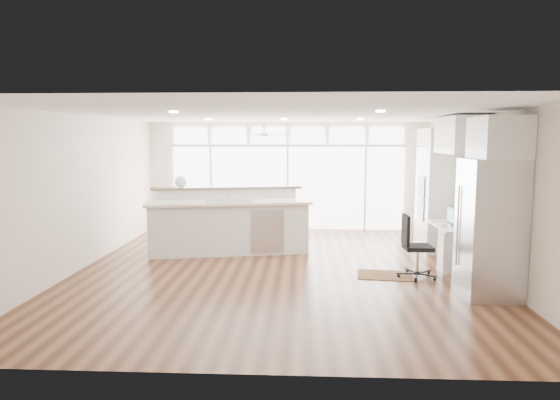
{
  "coord_description": "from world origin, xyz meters",
  "views": [
    {
      "loc": [
        0.43,
        -8.59,
        2.28
      ],
      "look_at": [
        -0.03,
        0.6,
        1.16
      ],
      "focal_mm": 32.0,
      "sensor_mm": 36.0,
      "label": 1
    }
  ],
  "objects": [
    {
      "name": "refrigerator",
      "position": [
        3.11,
        -1.35,
        1.0
      ],
      "size": [
        0.76,
        0.9,
        2.0
      ],
      "primitive_type": "cube",
      "color": "silver",
      "rests_on": "floor"
    },
    {
      "name": "keyboard",
      "position": [
        2.88,
        0.3,
        0.77
      ],
      "size": [
        0.12,
        0.31,
        0.02
      ],
      "primitive_type": "cube",
      "rotation": [
        0.0,
        0.0,
        -0.02
      ],
      "color": "silver",
      "rests_on": "desk_nook"
    },
    {
      "name": "upper_cabinets",
      "position": [
        3.17,
        0.3,
        2.35
      ],
      "size": [
        0.64,
        1.3,
        0.64
      ],
      "primitive_type": "cube",
      "color": "white",
      "rests_on": "wall_right"
    },
    {
      "name": "oven_cabinet",
      "position": [
        3.17,
        1.8,
        1.25
      ],
      "size": [
        0.64,
        1.2,
        2.5
      ],
      "primitive_type": "cube",
      "color": "white",
      "rests_on": "floor"
    },
    {
      "name": "glass_wall",
      "position": [
        0.0,
        3.94,
        1.05
      ],
      "size": [
        5.8,
        0.06,
        2.08
      ],
      "primitive_type": "cube",
      "color": "white",
      "rests_on": "wall_back"
    },
    {
      "name": "fridge_cabinet",
      "position": [
        3.17,
        -1.35,
        2.3
      ],
      "size": [
        0.64,
        0.9,
        0.6
      ],
      "primitive_type": "cube",
      "color": "white",
      "rests_on": "wall_right"
    },
    {
      "name": "framed_photos",
      "position": [
        3.46,
        0.92,
        1.4
      ],
      "size": [
        0.06,
        0.22,
        0.8
      ],
      "primitive_type": "cube",
      "color": "black",
      "rests_on": "wall_right"
    },
    {
      "name": "rug",
      "position": [
        1.78,
        -0.34,
        0.01
      ],
      "size": [
        0.96,
        0.74,
        0.01
      ],
      "primitive_type": "cube",
      "rotation": [
        0.0,
        0.0,
        -0.11
      ],
      "color": "#3B2412",
      "rests_on": "floor"
    },
    {
      "name": "wall_front",
      "position": [
        0.0,
        -4.0,
        1.35
      ],
      "size": [
        7.0,
        0.04,
        2.7
      ],
      "primitive_type": "cube",
      "color": "silver",
      "rests_on": "floor"
    },
    {
      "name": "office_chair",
      "position": [
        2.3,
        -0.46,
        0.52
      ],
      "size": [
        0.56,
        0.52,
        1.05
      ],
      "primitive_type": "cube",
      "rotation": [
        0.0,
        0.0,
        0.04
      ],
      "color": "black",
      "rests_on": "floor"
    },
    {
      "name": "desk_window",
      "position": [
        3.46,
        0.3,
        1.55
      ],
      "size": [
        0.04,
        0.85,
        0.85
      ],
      "primitive_type": "cube",
      "color": "silver",
      "rests_on": "wall_right"
    },
    {
      "name": "fishbowl",
      "position": [
        -2.1,
        1.45,
        1.41
      ],
      "size": [
        0.31,
        0.31,
        0.24
      ],
      "primitive_type": "sphere",
      "rotation": [
        0.0,
        0.0,
        0.35
      ],
      "color": "silver",
      "rests_on": "kitchen_island"
    },
    {
      "name": "wall_right",
      "position": [
        3.5,
        0.0,
        1.35
      ],
      "size": [
        0.04,
        8.0,
        2.7
      ],
      "primitive_type": "cube",
      "color": "silver",
      "rests_on": "floor"
    },
    {
      "name": "ceiling_fan",
      "position": [
        -0.5,
        2.8,
        2.48
      ],
      "size": [
        1.16,
        1.16,
        0.32
      ],
      "primitive_type": "cube",
      "color": "silver",
      "rests_on": "ceiling"
    },
    {
      "name": "potted_plant",
      "position": [
        3.17,
        1.8,
        2.63
      ],
      "size": [
        0.33,
        0.36,
        0.26
      ],
      "primitive_type": "imported",
      "rotation": [
        0.0,
        0.0,
        -0.08
      ],
      "color": "#2B5C27",
      "rests_on": "oven_cabinet"
    },
    {
      "name": "wall_back",
      "position": [
        0.0,
        4.0,
        1.35
      ],
      "size": [
        7.0,
        0.04,
        2.7
      ],
      "primitive_type": "cube",
      "color": "silver",
      "rests_on": "floor"
    },
    {
      "name": "transom_row",
      "position": [
        0.0,
        3.94,
        2.38
      ],
      "size": [
        5.9,
        0.06,
        0.4
      ],
      "primitive_type": "cube",
      "color": "white",
      "rests_on": "wall_back"
    },
    {
      "name": "kitchen_island",
      "position": [
        -1.09,
        1.25,
        0.65
      ],
      "size": [
        3.43,
        1.85,
        1.29
      ],
      "primitive_type": "cube",
      "rotation": [
        0.0,
        0.0,
        0.2
      ],
      "color": "white",
      "rests_on": "floor"
    },
    {
      "name": "floor",
      "position": [
        0.0,
        0.0,
        -0.01
      ],
      "size": [
        7.0,
        8.0,
        0.02
      ],
      "primitive_type": "cube",
      "color": "#402213",
      "rests_on": "ground"
    },
    {
      "name": "ceiling",
      "position": [
        0.0,
        0.0,
        2.7
      ],
      "size": [
        7.0,
        8.0,
        0.02
      ],
      "primitive_type": "cube",
      "color": "white",
      "rests_on": "wall_back"
    },
    {
      "name": "recessed_lights",
      "position": [
        0.0,
        0.2,
        2.68
      ],
      "size": [
        3.4,
        3.0,
        0.02
      ],
      "primitive_type": "cube",
      "color": "#F3E9CE",
      "rests_on": "ceiling"
    },
    {
      "name": "monitor",
      "position": [
        3.05,
        0.3,
        0.94
      ],
      "size": [
        0.08,
        0.43,
        0.36
      ],
      "primitive_type": "cube",
      "rotation": [
        0.0,
        0.0,
        0.03
      ],
      "color": "black",
      "rests_on": "desk_nook"
    },
    {
      "name": "wall_left",
      "position": [
        -3.5,
        0.0,
        1.35
      ],
      "size": [
        0.04,
        8.0,
        2.7
      ],
      "primitive_type": "cube",
      "color": "silver",
      "rests_on": "floor"
    },
    {
      "name": "desk_nook",
      "position": [
        3.13,
        0.3,
        0.38
      ],
      "size": [
        0.72,
        1.3,
        0.76
      ],
      "primitive_type": "cube",
      "color": "white",
      "rests_on": "floor"
    }
  ]
}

